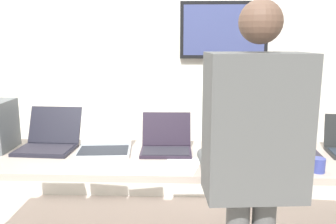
{
  "coord_description": "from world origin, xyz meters",
  "views": [
    {
      "loc": [
        0.11,
        -2.2,
        1.52
      ],
      "look_at": [
        0.02,
        0.19,
        1.03
      ],
      "focal_mm": 38.77,
      "sensor_mm": 36.0,
      "label": 1
    }
  ],
  "objects_px": {
    "laptop_station_4": "(290,143)",
    "laptop_station_2": "(166,143)",
    "coffee_mug": "(318,165)",
    "workbench": "(163,164)",
    "laptop_station_3": "(230,143)",
    "laptop_station_0": "(49,140)",
    "laptop_station_1": "(105,142)",
    "person": "(254,151)"
  },
  "relations": [
    {
      "from": "laptop_station_4",
      "to": "laptop_station_3",
      "type": "bearing_deg",
      "value": -176.28
    },
    {
      "from": "laptop_station_3",
      "to": "coffee_mug",
      "type": "bearing_deg",
      "value": -37.26
    },
    {
      "from": "coffee_mug",
      "to": "laptop_station_2",
      "type": "bearing_deg",
      "value": 157.74
    },
    {
      "from": "workbench",
      "to": "laptop_station_3",
      "type": "height_order",
      "value": "laptop_station_3"
    },
    {
      "from": "laptop_station_2",
      "to": "laptop_station_0",
      "type": "bearing_deg",
      "value": 178.41
    },
    {
      "from": "laptop_station_1",
      "to": "person",
      "type": "bearing_deg",
      "value": -41.21
    },
    {
      "from": "person",
      "to": "laptop_station_4",
      "type": "bearing_deg",
      "value": 62.32
    },
    {
      "from": "laptop_station_3",
      "to": "laptop_station_4",
      "type": "bearing_deg",
      "value": 3.72
    },
    {
      "from": "laptop_station_2",
      "to": "laptop_station_3",
      "type": "xyz_separation_m",
      "value": [
        0.42,
        -0.01,
        0.01
      ]
    },
    {
      "from": "workbench",
      "to": "laptop_station_0",
      "type": "distance_m",
      "value": 0.8
    },
    {
      "from": "workbench",
      "to": "laptop_station_1",
      "type": "height_order",
      "value": "laptop_station_1"
    },
    {
      "from": "laptop_station_2",
      "to": "person",
      "type": "distance_m",
      "value": 0.86
    },
    {
      "from": "laptop_station_4",
      "to": "workbench",
      "type": "bearing_deg",
      "value": -172.07
    },
    {
      "from": "laptop_station_4",
      "to": "coffee_mug",
      "type": "distance_m",
      "value": 0.37
    },
    {
      "from": "laptop_station_1",
      "to": "laptop_station_2",
      "type": "xyz_separation_m",
      "value": [
        0.41,
        -0.01,
        -0.0
      ]
    },
    {
      "from": "coffee_mug",
      "to": "laptop_station_4",
      "type": "bearing_deg",
      "value": 97.96
    },
    {
      "from": "person",
      "to": "coffee_mug",
      "type": "xyz_separation_m",
      "value": [
        0.44,
        0.37,
        -0.19
      ]
    },
    {
      "from": "laptop_station_0",
      "to": "person",
      "type": "xyz_separation_m",
      "value": [
        1.22,
        -0.75,
        0.17
      ]
    },
    {
      "from": "laptop_station_4",
      "to": "person",
      "type": "relative_size",
      "value": 0.22
    },
    {
      "from": "laptop_station_3",
      "to": "person",
      "type": "relative_size",
      "value": 0.22
    },
    {
      "from": "workbench",
      "to": "laptop_station_2",
      "type": "xyz_separation_m",
      "value": [
        0.02,
        0.1,
        0.11
      ]
    },
    {
      "from": "laptop_station_2",
      "to": "person",
      "type": "bearing_deg",
      "value": -59.49
    },
    {
      "from": "workbench",
      "to": "laptop_station_0",
      "type": "relative_size",
      "value": 7.64
    },
    {
      "from": "laptop_station_1",
      "to": "coffee_mug",
      "type": "height_order",
      "value": "laptop_station_1"
    },
    {
      "from": "laptop_station_3",
      "to": "person",
      "type": "distance_m",
      "value": 0.73
    },
    {
      "from": "laptop_station_3",
      "to": "coffee_mug",
      "type": "height_order",
      "value": "laptop_station_3"
    },
    {
      "from": "laptop_station_0",
      "to": "person",
      "type": "relative_size",
      "value": 0.23
    },
    {
      "from": "coffee_mug",
      "to": "workbench",
      "type": "bearing_deg",
      "value": 164.14
    },
    {
      "from": "workbench",
      "to": "person",
      "type": "bearing_deg",
      "value": -54.54
    },
    {
      "from": "laptop_station_3",
      "to": "coffee_mug",
      "type": "relative_size",
      "value": 4.53
    },
    {
      "from": "laptop_station_2",
      "to": "laptop_station_4",
      "type": "xyz_separation_m",
      "value": [
        0.81,
        0.01,
        0.01
      ]
    },
    {
      "from": "laptop_station_0",
      "to": "laptop_station_4",
      "type": "height_order",
      "value": "laptop_station_4"
    },
    {
      "from": "laptop_station_4",
      "to": "laptop_station_2",
      "type": "bearing_deg",
      "value": -179.2
    },
    {
      "from": "coffee_mug",
      "to": "person",
      "type": "bearing_deg",
      "value": -139.69
    },
    {
      "from": "coffee_mug",
      "to": "laptop_station_0",
      "type": "bearing_deg",
      "value": 167.23
    },
    {
      "from": "laptop_station_2",
      "to": "coffee_mug",
      "type": "height_order",
      "value": "laptop_station_2"
    },
    {
      "from": "laptop_station_1",
      "to": "person",
      "type": "height_order",
      "value": "person"
    },
    {
      "from": "laptop_station_1",
      "to": "laptop_station_4",
      "type": "distance_m",
      "value": 1.23
    },
    {
      "from": "person",
      "to": "coffee_mug",
      "type": "distance_m",
      "value": 0.61
    },
    {
      "from": "workbench",
      "to": "person",
      "type": "height_order",
      "value": "person"
    },
    {
      "from": "laptop_station_4",
      "to": "coffee_mug",
      "type": "height_order",
      "value": "laptop_station_4"
    },
    {
      "from": "laptop_station_0",
      "to": "laptop_station_1",
      "type": "xyz_separation_m",
      "value": [
        0.38,
        -0.01,
        -0.0
      ]
    }
  ]
}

